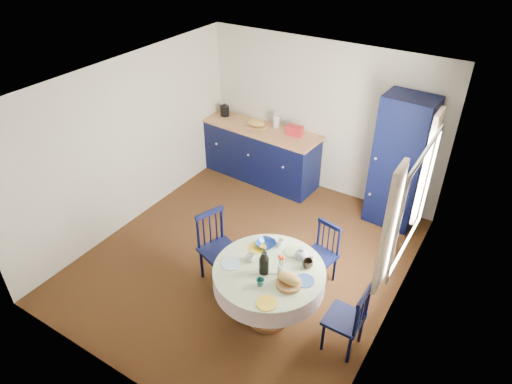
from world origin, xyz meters
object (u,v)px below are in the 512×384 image
Objects in this scene: chair_far at (321,254)px; mug_b at (260,282)px; mug_c at (308,264)px; mug_d at (280,243)px; pantry_cabinet at (400,163)px; chair_left at (217,247)px; dining_table at (270,278)px; kitchen_counter at (259,152)px; mug_a at (250,258)px; cobalt_bowl at (266,244)px; chair_right at (348,319)px.

mug_b is (-0.19, -1.18, 0.38)m from chair_far.
mug_c reaches higher than mug_d.
pantry_cabinet is 2.06× the size of chair_left.
dining_table is 0.46m from mug_d.
pantry_cabinet is 1.60× the size of dining_table.
kitchen_counter is 3.51m from mug_b.
chair_left is 0.77m from mug_a.
mug_d is 0.43× the size of cobalt_bowl.
dining_table is at bearing 97.43° from mug_b.
chair_far is 3.71× the size of cobalt_bowl.
chair_left reaches higher than cobalt_bowl.
kitchen_counter is 2.72m from chair_far.
mug_d reaches higher than mug_a.
chair_left reaches higher than mug_d.
chair_left is 9.85× the size of mug_d.
mug_a is 0.43m from mug_d.
mug_b is 0.94× the size of mug_d.
dining_table is 0.97m from chair_left.
cobalt_bowl is at bearing -101.10° from chair_right.
mug_d reaches higher than cobalt_bowl.
mug_b is at bearing -87.21° from chair_far.
chair_right reaches higher than chair_far.
chair_far is 1.10m from chair_right.
dining_table reaches higher than mug_b.
mug_c is (0.60, 0.25, 0.01)m from mug_a.
chair_left is 10.52× the size of mug_b.
mug_c is at bearing -45.12° from kitchen_counter.
chair_far is 7.69× the size of mug_a.
chair_right is 1.02m from mug_b.
chair_far is (2.04, -1.80, -0.07)m from kitchen_counter.
kitchen_counter is at bearing 123.72° from dining_table.
chair_left is (-1.51, -2.44, -0.51)m from pantry_cabinet.
cobalt_bowl is (-0.84, -2.36, -0.22)m from pantry_cabinet.
cobalt_bowl is (1.56, -2.39, 0.30)m from kitchen_counter.
mug_d is (-1.04, 0.34, 0.35)m from chair_right.
mug_c is at bearing -18.83° from mug_d.
mug_a is (-0.86, -2.68, -0.20)m from pantry_cabinet.
dining_table is (-0.59, -2.69, -0.37)m from pantry_cabinet.
chair_left reaches higher than mug_b.
chair_far is at bearing 75.93° from dining_table.
pantry_cabinet is at bearing 3.12° from kitchen_counter.
mug_a is at bearing -89.92° from chair_left.
chair_far is (0.23, 0.91, -0.21)m from dining_table.
mug_d is (-0.34, -0.50, 0.38)m from chair_far.
pantry_cabinet is 20.25× the size of mug_d.
kitchen_counter is 19.95× the size of mug_a.
kitchen_counter is 2.87m from cobalt_bowl.
dining_table is 5.51× the size of cobalt_bowl.
dining_table is (1.81, -2.71, 0.15)m from kitchen_counter.
mug_d is (0.16, 0.40, 0.00)m from mug_a.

